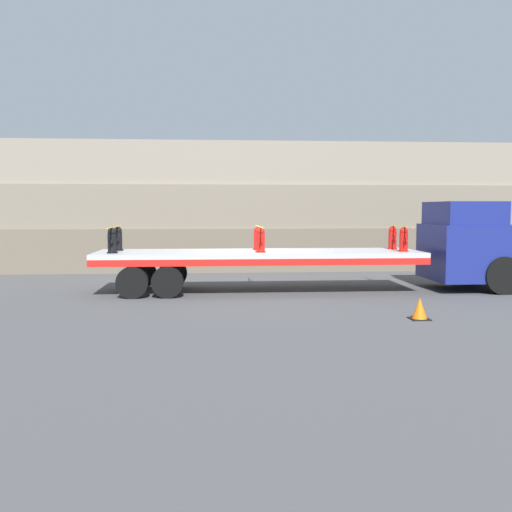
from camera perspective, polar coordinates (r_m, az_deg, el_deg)
name	(u,v)px	position (r m, az deg, el deg)	size (l,w,h in m)	color
ground_plane	(259,291)	(17.94, 0.32, -3.55)	(120.00, 120.00, 0.00)	#474749
rock_cliff	(246,207)	(24.69, -1.00, 4.94)	(60.00, 3.30, 5.36)	#665B4C
truck_cab	(473,245)	(19.60, 20.86, 1.07)	(2.68, 2.68, 2.81)	navy
flatbed_trailer	(237,259)	(17.78, -1.87, -0.27)	(10.06, 2.58, 1.27)	#B2B2B7
fire_hydrant_black_near_0	(112,241)	(17.43, -14.21, 1.46)	(0.32, 0.48, 0.76)	black
fire_hydrant_black_far_0	(118,239)	(18.51, -13.63, 1.65)	(0.32, 0.48, 0.76)	black
fire_hydrant_red_near_1	(261,240)	(17.24, 0.47, 1.57)	(0.32, 0.48, 0.76)	red
fire_hydrant_red_far_1	(258,239)	(18.32, 0.18, 1.76)	(0.32, 0.48, 0.76)	red
fire_hydrant_red_near_2	(404,240)	(18.15, 14.54, 1.58)	(0.32, 0.48, 0.76)	red
fire_hydrant_red_far_2	(392,238)	(19.19, 13.49, 1.76)	(0.32, 0.48, 0.76)	red
cargo_strap_rear	(115,227)	(17.95, -13.93, 2.83)	(0.05, 2.68, 0.01)	yellow
cargo_strap_middle	(259,227)	(17.76, 0.32, 2.95)	(0.05, 2.68, 0.01)	yellow
cargo_strap_front	(398,226)	(18.65, 14.03, 2.89)	(0.05, 2.68, 0.01)	yellow
traffic_cone	(420,309)	(13.90, 16.05, -5.10)	(0.45, 0.45, 0.51)	black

